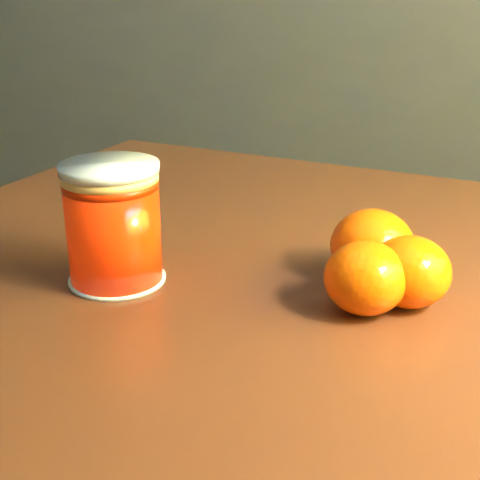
% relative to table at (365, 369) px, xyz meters
% --- Properties ---
extents(kitchen_counter, '(3.15, 0.60, 0.90)m').
position_rel_table_xyz_m(kitchen_counter, '(-0.81, 1.43, -0.14)').
color(kitchen_counter, '#4B4B50').
rests_on(kitchen_counter, ground).
extents(table, '(0.93, 0.67, 0.68)m').
position_rel_table_xyz_m(table, '(0.00, 0.00, 0.00)').
color(table, '#5D2D17').
rests_on(table, ground).
extents(juice_glass, '(0.08, 0.08, 0.09)m').
position_rel_table_xyz_m(juice_glass, '(-0.19, -0.09, 0.13)').
color(juice_glass, '#FF2705').
rests_on(juice_glass, table).
extents(orange_front, '(0.08, 0.08, 0.06)m').
position_rel_table_xyz_m(orange_front, '(-0.00, -0.00, 0.12)').
color(orange_front, '#FF5705').
rests_on(orange_front, table).
extents(orange_back, '(0.07, 0.07, 0.05)m').
position_rel_table_xyz_m(orange_back, '(0.03, -0.04, 0.11)').
color(orange_back, '#FF5705').
rests_on(orange_back, table).
extents(orange_extra, '(0.08, 0.08, 0.05)m').
position_rel_table_xyz_m(orange_extra, '(0.01, -0.06, 0.11)').
color(orange_extra, '#FF5705').
rests_on(orange_extra, table).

